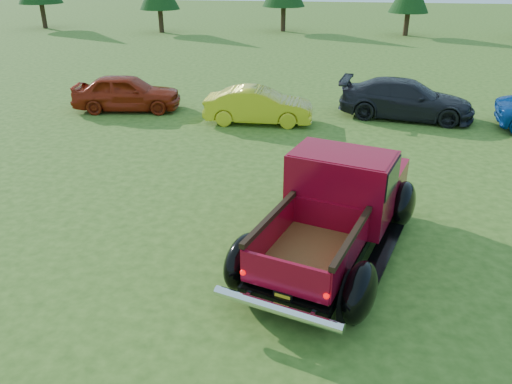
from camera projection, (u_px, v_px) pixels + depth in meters
The scene contains 5 objects.
ground at pixel (278, 236), 10.13m from camera, with size 120.00×120.00×0.00m, color #315017.
pickup_truck at pixel (340, 203), 9.47m from camera, with size 3.65×5.52×1.93m.
show_car_red at pixel (127, 92), 18.25m from camera, with size 1.55×3.86×1.32m, color maroon.
show_car_yellow at pixel (259, 106), 16.84m from camera, with size 1.27×3.63×1.20m, color gold.
show_car_grey at pixel (406, 99), 17.37m from camera, with size 1.86×4.57×1.33m, color black.
Camera 1 is at (0.85, -8.75, 5.13)m, focal length 35.00 mm.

